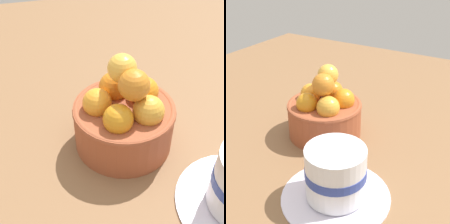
% 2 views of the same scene
% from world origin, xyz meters
% --- Properties ---
extents(ground_plane, '(1.14, 1.19, 0.03)m').
position_xyz_m(ground_plane, '(0.00, 0.00, -0.02)').
color(ground_plane, brown).
extents(terracotta_bowl, '(0.14, 0.14, 0.14)m').
position_xyz_m(terracotta_bowl, '(-0.00, -0.00, 0.05)').
color(terracotta_bowl, '#9E4C2D').
rests_on(terracotta_bowl, ground_plane).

